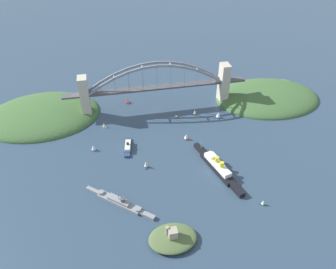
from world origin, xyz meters
TOP-DOWN VIEW (x-y plane):
  - ground_plane at (0.00, 0.00)m, footprint 1400.00×1400.00m
  - harbor_arch_bridge at (0.00, 0.00)m, footprint 261.92×18.62m
  - headland_west_shore at (-174.39, 5.10)m, footprint 161.84×123.05m
  - headland_east_shore at (162.40, -13.41)m, footprint 160.96×130.42m
  - ocean_liner at (-43.72, 147.20)m, footprint 30.95×94.42m
  - naval_cruiser at (70.21, 175.66)m, footprint 66.88×58.44m
  - harbor_ferry_steamer at (52.56, 87.34)m, footprint 11.87×37.64m
  - fort_island_mid_harbor at (26.66, 229.55)m, footprint 44.63×33.86m
  - seaplane_taxiing_near_bridge at (41.92, -22.34)m, footprint 9.84×8.48m
  - small_boat_0 at (94.34, 82.40)m, footprint 7.43×8.15m
  - small_boat_1 at (-79.92, 43.75)m, footprint 10.74×7.68m
  - small_boat_2 at (-72.55, 206.48)m, footprint 5.82×4.83m
  - small_boat_3 at (35.61, 125.88)m, footprint 5.03×8.15m
  - small_boat_4 at (-23.19, 83.56)m, footprint 8.35×8.25m
  - small_boat_5 at (79.35, 35.40)m, footprint 6.00×5.70m
  - small_boat_6 at (-22.61, 31.55)m, footprint 7.47×7.85m
  - small_boat_7 at (-49.70, 29.08)m, footprint 6.02×5.85m

SIDE VIEW (x-z plane):
  - ground_plane at x=0.00m, z-range 0.00..0.00m
  - headland_west_shore at x=-174.39m, z-range -12.84..12.84m
  - headland_east_shore at x=162.40m, z-range -14.11..14.11m
  - small_boat_6 at x=-22.61m, z-range -0.30..1.71m
  - seaplane_taxiing_near_bridge at x=41.92m, z-range -0.39..4.60m
  - harbor_ferry_steamer at x=52.56m, z-range -1.60..6.86m
  - naval_cruiser at x=70.21m, z-range -5.45..10.85m
  - small_boat_2 at x=-72.55m, z-range -0.22..6.80m
  - small_boat_5 at x=79.35m, z-range -0.19..7.51m
  - small_boat_7 at x=-49.70m, z-range -0.24..7.75m
  - fort_island_mid_harbor at x=26.66m, z-range -4.25..11.90m
  - small_boat_0 at x=94.34m, z-range -0.34..8.49m
  - small_boat_4 at x=-23.19m, z-range -0.27..8.73m
  - small_boat_3 at x=35.61m, z-range -0.37..8.95m
  - small_boat_1 at x=-79.92m, z-range -0.33..9.26m
  - ocean_liner at x=-43.72m, z-range -3.54..13.51m
  - harbor_arch_bridge at x=0.00m, z-range -2.94..67.75m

